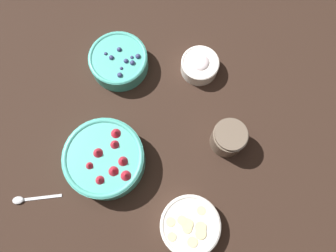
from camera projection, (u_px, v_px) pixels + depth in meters
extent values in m
plane|color=black|center=(156.00, 132.00, 0.98)|extent=(4.00, 4.00, 0.00)
cylinder|color=#47AD9E|center=(105.00, 159.00, 0.92)|extent=(0.23, 0.23, 0.07)
torus|color=#47AD9E|center=(103.00, 157.00, 0.89)|extent=(0.23, 0.23, 0.02)
cylinder|color=#B21928|center=(104.00, 158.00, 0.90)|extent=(0.18, 0.18, 0.02)
cone|color=#B21928|center=(113.00, 171.00, 0.87)|extent=(0.04, 0.04, 0.02)
cone|color=#B21928|center=(116.00, 133.00, 0.90)|extent=(0.04, 0.04, 0.02)
cone|color=#B21928|center=(99.00, 180.00, 0.87)|extent=(0.04, 0.04, 0.02)
cone|color=#B21928|center=(89.00, 165.00, 0.88)|extent=(0.03, 0.03, 0.02)
cone|color=#B21928|center=(126.00, 175.00, 0.87)|extent=(0.04, 0.04, 0.02)
cone|color=#B21928|center=(97.00, 152.00, 0.89)|extent=(0.04, 0.04, 0.03)
cone|color=#B21928|center=(123.00, 161.00, 0.88)|extent=(0.04, 0.04, 0.03)
cone|color=#B21928|center=(114.00, 144.00, 0.89)|extent=(0.04, 0.04, 0.02)
cylinder|color=#47AD9E|center=(119.00, 62.00, 1.02)|extent=(0.18, 0.18, 0.06)
torus|color=#47AD9E|center=(118.00, 58.00, 0.99)|extent=(0.18, 0.18, 0.01)
cylinder|color=navy|center=(118.00, 59.00, 1.00)|extent=(0.14, 0.14, 0.02)
sphere|color=navy|center=(138.00, 56.00, 0.99)|extent=(0.02, 0.02, 0.02)
sphere|color=navy|center=(119.00, 50.00, 0.99)|extent=(0.01, 0.01, 0.01)
sphere|color=navy|center=(111.00, 58.00, 0.99)|extent=(0.02, 0.02, 0.02)
sphere|color=navy|center=(132.00, 63.00, 0.98)|extent=(0.02, 0.02, 0.02)
sphere|color=navy|center=(106.00, 54.00, 0.99)|extent=(0.01, 0.01, 0.01)
sphere|color=navy|center=(121.00, 68.00, 0.98)|extent=(0.01, 0.01, 0.01)
sphere|color=navy|center=(132.00, 57.00, 0.99)|extent=(0.01, 0.01, 0.01)
sphere|color=navy|center=(126.00, 61.00, 0.98)|extent=(0.01, 0.01, 0.01)
sphere|color=navy|center=(120.00, 75.00, 0.97)|extent=(0.02, 0.02, 0.02)
cylinder|color=silver|center=(190.00, 226.00, 0.89)|extent=(0.16, 0.16, 0.04)
torus|color=silver|center=(190.00, 226.00, 0.87)|extent=(0.16, 0.16, 0.01)
cylinder|color=beige|center=(190.00, 226.00, 0.88)|extent=(0.13, 0.13, 0.01)
cylinder|color=beige|center=(201.00, 211.00, 0.88)|extent=(0.02, 0.02, 0.00)
cylinder|color=beige|center=(200.00, 234.00, 0.86)|extent=(0.03, 0.03, 0.01)
cylinder|color=beige|center=(187.00, 229.00, 0.87)|extent=(0.03, 0.03, 0.01)
cylinder|color=beige|center=(171.00, 222.00, 0.87)|extent=(0.03, 0.03, 0.00)
cylinder|color=beige|center=(200.00, 227.00, 0.87)|extent=(0.03, 0.03, 0.01)
cylinder|color=beige|center=(172.00, 237.00, 0.86)|extent=(0.02, 0.02, 0.00)
cylinder|color=beige|center=(192.00, 242.00, 0.86)|extent=(0.03, 0.03, 0.01)
cylinder|color=beige|center=(182.00, 220.00, 0.87)|extent=(0.03, 0.03, 0.01)
cylinder|color=beige|center=(187.00, 224.00, 0.87)|extent=(0.03, 0.03, 0.01)
cylinder|color=white|center=(200.00, 66.00, 1.02)|extent=(0.12, 0.12, 0.05)
torus|color=white|center=(200.00, 63.00, 1.00)|extent=(0.12, 0.12, 0.01)
cylinder|color=white|center=(200.00, 64.00, 1.00)|extent=(0.09, 0.09, 0.01)
ellipsoid|color=white|center=(200.00, 63.00, 1.00)|extent=(0.06, 0.06, 0.03)
cylinder|color=brown|center=(228.00, 138.00, 0.94)|extent=(0.10, 0.10, 0.08)
cylinder|color=#512D1E|center=(228.00, 139.00, 0.94)|extent=(0.08, 0.08, 0.06)
cylinder|color=brown|center=(231.00, 134.00, 0.89)|extent=(0.09, 0.09, 0.01)
cube|color=silver|center=(42.00, 198.00, 0.93)|extent=(0.05, 0.10, 0.01)
ellipsoid|color=silver|center=(18.00, 200.00, 0.92)|extent=(0.03, 0.04, 0.01)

